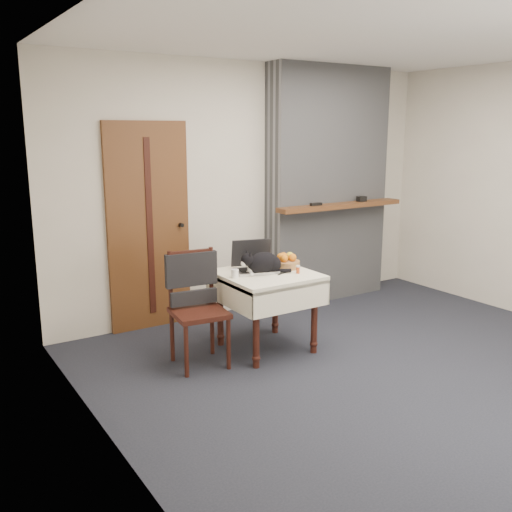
# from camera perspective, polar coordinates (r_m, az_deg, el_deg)

# --- Properties ---
(ground) EXTENTS (4.50, 4.50, 0.00)m
(ground) POSITION_cam_1_polar(r_m,az_deg,el_deg) (4.90, 12.51, -10.84)
(ground) COLOR black
(ground) RESTS_ON ground
(room_shell) EXTENTS (4.52, 4.01, 2.61)m
(room_shell) POSITION_cam_1_polar(r_m,az_deg,el_deg) (4.84, 9.58, 10.53)
(room_shell) COLOR beige
(room_shell) RESTS_ON ground
(door) EXTENTS (0.82, 0.10, 2.00)m
(door) POSITION_cam_1_polar(r_m,az_deg,el_deg) (5.58, -10.67, 2.85)
(door) COLOR brown
(door) RESTS_ON ground
(chimney) EXTENTS (1.62, 0.48, 2.60)m
(chimney) POSITION_cam_1_polar(r_m,az_deg,el_deg) (6.51, 7.18, 6.98)
(chimney) COLOR gray
(chimney) RESTS_ON ground
(side_table) EXTENTS (0.78, 0.78, 0.70)m
(side_table) POSITION_cam_1_polar(r_m,az_deg,el_deg) (4.99, 1.06, -2.95)
(side_table) COLOR #38140F
(side_table) RESTS_ON ground
(laptop) EXTENTS (0.43, 0.39, 0.27)m
(laptop) POSITION_cam_1_polar(r_m,az_deg,el_deg) (5.02, -0.20, -0.72)
(laptop) COLOR #B7B7BC
(laptop) RESTS_ON side_table
(cat) EXTENTS (0.44, 0.22, 0.22)m
(cat) POSITION_cam_1_polar(r_m,az_deg,el_deg) (4.91, 0.77, -0.72)
(cat) COLOR black
(cat) RESTS_ON side_table
(cream_jar) EXTENTS (0.06, 0.06, 0.07)m
(cream_jar) POSITION_cam_1_polar(r_m,az_deg,el_deg) (4.79, -2.12, -1.77)
(cream_jar) COLOR white
(cream_jar) RESTS_ON side_table
(pill_bottle) EXTENTS (0.03, 0.03, 0.07)m
(pill_bottle) POSITION_cam_1_polar(r_m,az_deg,el_deg) (4.94, 4.22, -1.33)
(pill_bottle) COLOR #B44016
(pill_bottle) RESTS_ON side_table
(fruit_basket) EXTENTS (0.24, 0.24, 0.13)m
(fruit_basket) POSITION_cam_1_polar(r_m,az_deg,el_deg) (5.13, 3.06, -0.61)
(fruit_basket) COLOR #AA6C44
(fruit_basket) RESTS_ON side_table
(desk_clutter) EXTENTS (0.16, 0.03, 0.01)m
(desk_clutter) POSITION_cam_1_polar(r_m,az_deg,el_deg) (5.03, 2.57, -1.43)
(desk_clutter) COLOR black
(desk_clutter) RESTS_ON side_table
(chair) EXTENTS (0.48, 0.47, 0.95)m
(chair) POSITION_cam_1_polar(r_m,az_deg,el_deg) (4.75, -6.14, -3.57)
(chair) COLOR #38140F
(chair) RESTS_ON ground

